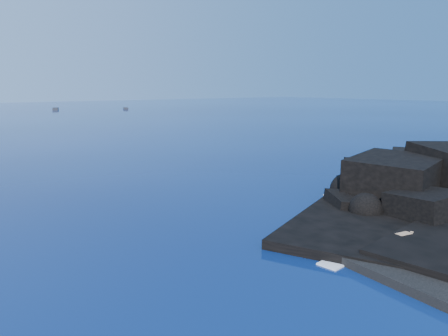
{
  "coord_description": "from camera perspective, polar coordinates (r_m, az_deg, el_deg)",
  "views": [
    {
      "loc": [
        -13.34,
        -7.56,
        7.04
      ],
      "look_at": [
        3.18,
        13.56,
        2.0
      ],
      "focal_mm": 35.0,
      "sensor_mm": 36.0,
      "label": 1
    }
  ],
  "objects": [
    {
      "name": "distant_boat_b",
      "position": [
        140.01,
        -12.72,
        7.5
      ],
      "size": [
        2.54,
        4.16,
        0.53
      ],
      "primitive_type": "cube",
      "rotation": [
        0.0,
        0.0,
        -0.35
      ],
      "color": "#28282D",
      "rests_on": "ground"
    },
    {
      "name": "distant_boat_a",
      "position": [
        141.96,
        -21.14,
        7.09
      ],
      "size": [
        3.17,
        5.21,
        0.66
      ],
      "primitive_type": "cube",
      "rotation": [
        0.0,
        0.0,
        -0.35
      ],
      "color": "#292A2F",
      "rests_on": "ground"
    },
    {
      "name": "sunbather",
      "position": [
        21.06,
        22.42,
        -8.16
      ],
      "size": [
        2.05,
        0.86,
        0.27
      ],
      "primitive_type": null,
      "rotation": [
        0.0,
        0.0,
        -0.19
      ],
      "color": "tan",
      "rests_on": "towel"
    },
    {
      "name": "towel",
      "position": [
        21.11,
        22.39,
        -8.58
      ],
      "size": [
        2.33,
        1.43,
        0.06
      ],
      "primitive_type": "cube",
      "rotation": [
        0.0,
        0.0,
        -0.19
      ],
      "color": "white",
      "rests_on": "beach"
    },
    {
      "name": "beach",
      "position": [
        20.81,
        26.35,
        -10.28
      ],
      "size": [
        9.08,
        6.86,
        0.7
      ],
      "primitive_type": "cube",
      "rotation": [
        0.0,
        0.0,
        -0.1
      ],
      "color": "black",
      "rests_on": "ground"
    },
    {
      "name": "ground",
      "position": [
        16.87,
        21.01,
        -14.76
      ],
      "size": [
        400.0,
        400.0,
        0.0
      ],
      "primitive_type": "plane",
      "color": "#030C34",
      "rests_on": "ground"
    },
    {
      "name": "surf_foam",
      "position": [
        23.32,
        16.86,
        -7.4
      ],
      "size": [
        10.0,
        8.0,
        0.06
      ],
      "primitive_type": null,
      "color": "white",
      "rests_on": "ground"
    }
  ]
}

